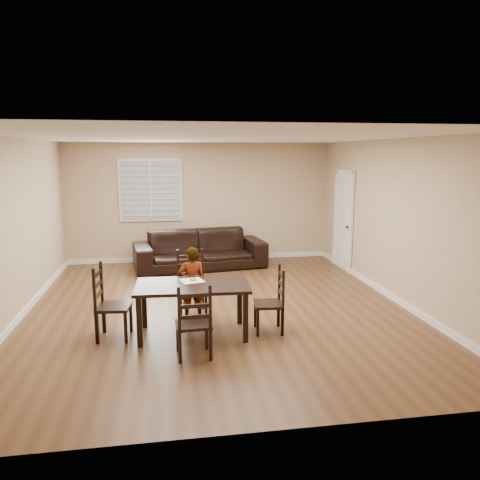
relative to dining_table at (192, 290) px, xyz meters
name	(u,v)px	position (x,y,z in m)	size (l,w,h in m)	color
ground	(217,307)	(0.46, 1.09, -0.63)	(7.00, 7.00, 0.00)	brown
room	(217,195)	(0.50, 1.27, 1.18)	(6.04, 7.04, 2.72)	tan
dining_table	(192,290)	(0.00, 0.00, 0.00)	(1.57, 0.93, 0.72)	black
chair_near	(191,284)	(0.04, 0.98, -0.18)	(0.46, 0.44, 0.99)	black
chair_far	(194,326)	(-0.03, -0.81, -0.20)	(0.44, 0.42, 0.94)	black
chair_left	(104,305)	(-1.17, 0.06, -0.17)	(0.47, 0.50, 1.02)	black
chair_right	(276,302)	(1.16, -0.06, -0.21)	(0.42, 0.45, 0.92)	black
child	(192,284)	(0.03, 0.55, -0.07)	(0.41, 0.27, 1.12)	gray
napkin	(192,281)	(0.01, 0.17, 0.09)	(0.30, 0.30, 0.00)	white
donut	(193,279)	(0.03, 0.17, 0.11)	(0.10, 0.10, 0.04)	#B1863F
sofa	(200,249)	(0.39, 3.81, -0.22)	(2.79, 1.09, 0.82)	black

